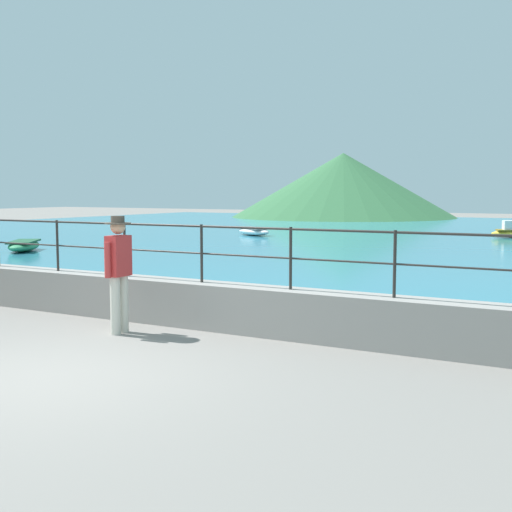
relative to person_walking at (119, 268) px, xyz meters
The scene contains 8 objects.
ground_plane 2.54m from the person_walking, 69.98° to the right, with size 120.00×120.00×0.00m, color slate.
promenade_wall 1.43m from the person_walking, 51.32° to the left, with size 20.00×0.56×0.70m, color gray.
railing 1.33m from the person_walking, 51.32° to the left, with size 18.44×0.04×0.90m.
lake_water 23.67m from the person_walking, 88.06° to the left, with size 64.00×44.32×0.06m, color teal.
hill_secondary 44.01m from the person_walking, 107.53° to the left, with size 17.80×17.80×5.09m, color #33663D.
person_walking is the anchor object (origin of this frame).
boat_1 14.24m from the person_walking, 143.83° to the left, with size 2.05×2.40×0.36m.
boat_4 21.20m from the person_walking, 114.03° to the left, with size 2.44×1.93×0.36m.
Camera 1 is at (5.73, -5.32, 2.11)m, focal length 46.69 mm.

